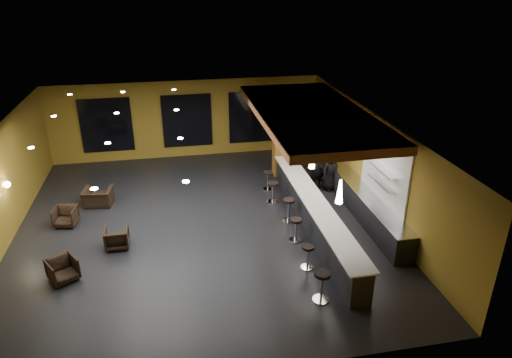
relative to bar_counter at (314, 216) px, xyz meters
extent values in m
cube|color=black|center=(-3.65, 1.00, -0.55)|extent=(12.00, 13.00, 0.10)
cube|color=black|center=(-3.65, 1.00, 3.05)|extent=(12.00, 13.00, 0.10)
cube|color=olive|center=(-3.65, 7.55, 1.25)|extent=(12.00, 0.10, 3.50)
cube|color=olive|center=(-3.65, -5.55, 1.25)|extent=(12.00, 0.10, 3.50)
cube|color=olive|center=(2.40, 1.00, 1.25)|extent=(0.10, 13.00, 3.50)
cube|color=brown|center=(0.35, 2.00, 2.86)|extent=(3.60, 8.00, 0.28)
cube|color=black|center=(-7.15, 7.44, 1.20)|extent=(2.20, 0.06, 2.40)
cube|color=black|center=(-3.65, 7.44, 1.20)|extent=(2.20, 0.06, 2.40)
cube|color=black|center=(-0.65, 7.44, 1.20)|extent=(2.20, 0.06, 2.40)
cube|color=white|center=(2.31, 0.00, 1.50)|extent=(0.06, 3.20, 2.40)
cube|color=black|center=(0.00, 0.00, 0.00)|extent=(0.60, 8.00, 1.00)
cube|color=silver|center=(0.00, 0.00, 0.52)|extent=(0.78, 8.10, 0.05)
cube|color=black|center=(2.00, 0.50, -0.07)|extent=(0.70, 6.00, 0.86)
cube|color=silver|center=(2.00, 0.50, 0.39)|extent=(0.72, 6.00, 0.03)
cube|color=silver|center=(2.17, -0.20, 1.10)|extent=(0.30, 1.50, 0.03)
cube|color=silver|center=(2.17, -0.20, 1.55)|extent=(0.30, 1.50, 0.03)
cube|color=#9C6523|center=(0.00, 4.60, 1.25)|extent=(0.60, 0.60, 3.50)
sphere|color=#FFE5B2|center=(-9.53, 1.50, 1.30)|extent=(0.22, 0.22, 0.22)
cone|color=white|center=(0.00, -2.00, 1.85)|extent=(0.20, 0.20, 0.70)
cone|color=white|center=(0.00, 0.50, 1.85)|extent=(0.20, 0.20, 0.70)
cone|color=white|center=(0.00, 3.00, 1.85)|extent=(0.20, 0.20, 0.70)
imported|color=black|center=(1.08, 2.97, 0.37)|extent=(0.73, 0.59, 1.74)
imported|color=black|center=(1.36, 3.58, 0.26)|extent=(0.82, 0.69, 1.51)
imported|color=black|center=(1.54, 2.77, 0.29)|extent=(0.90, 0.74, 1.59)
imported|color=black|center=(-7.63, -1.31, -0.17)|extent=(0.99, 1.00, 0.67)
imported|color=black|center=(-6.30, 0.13, -0.17)|extent=(0.71, 0.73, 0.66)
imported|color=black|center=(-8.10, 1.84, -0.17)|extent=(0.81, 0.83, 0.66)
imported|color=black|center=(-7.20, 3.13, -0.17)|extent=(1.12, 1.01, 0.66)
cylinder|color=silver|center=(-0.90, -3.51, -0.48)|extent=(0.44, 0.44, 0.03)
cylinder|color=silver|center=(-0.90, -3.51, -0.10)|extent=(0.08, 0.08, 0.76)
cylinder|color=black|center=(-0.90, -3.51, 0.32)|extent=(0.41, 0.41, 0.09)
cylinder|color=silver|center=(-0.84, -2.06, -0.49)|extent=(0.37, 0.37, 0.03)
cylinder|color=silver|center=(-0.84, -2.06, -0.16)|extent=(0.06, 0.06, 0.65)
cylinder|color=black|center=(-0.84, -2.06, 0.19)|extent=(0.35, 0.35, 0.07)
cylinder|color=silver|center=(-0.77, -0.57, -0.49)|extent=(0.39, 0.39, 0.03)
cylinder|color=silver|center=(-0.77, -0.57, -0.14)|extent=(0.07, 0.07, 0.68)
cylinder|color=black|center=(-0.77, -0.57, 0.23)|extent=(0.37, 0.37, 0.08)
cylinder|color=silver|center=(-0.68, 0.68, -0.48)|extent=(0.42, 0.42, 0.03)
cylinder|color=silver|center=(-0.68, 0.68, -0.11)|extent=(0.07, 0.07, 0.74)
cylinder|color=black|center=(-0.68, 0.68, 0.29)|extent=(0.40, 0.40, 0.08)
cylinder|color=silver|center=(-0.89, 2.15, -0.48)|extent=(0.41, 0.41, 0.03)
cylinder|color=silver|center=(-0.89, 2.15, -0.12)|extent=(0.07, 0.07, 0.71)
cylinder|color=black|center=(-0.89, 2.15, 0.26)|extent=(0.39, 0.39, 0.08)
cylinder|color=silver|center=(-0.83, 3.26, -0.49)|extent=(0.37, 0.37, 0.03)
cylinder|color=silver|center=(-0.83, 3.26, -0.15)|extent=(0.07, 0.07, 0.65)
cylinder|color=black|center=(-0.83, 3.26, 0.20)|extent=(0.36, 0.36, 0.07)
camera|label=1|loc=(-4.38, -12.52, 7.31)|focal=32.00mm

